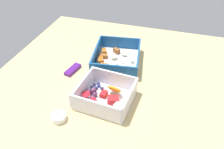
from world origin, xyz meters
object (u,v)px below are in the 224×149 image
Objects in this scene: paper_cup_liner at (59,117)px; candy_bar at (73,70)px; fruit_bowl at (105,96)px; pasta_container at (116,59)px.

candy_bar is at bearing 14.84° from paper_cup_liner.
paper_cup_liner reaches higher than candy_bar.
pasta_container is at bearing 6.72° from fruit_bowl.
pasta_container is 1.30× the size of fruit_bowl.
fruit_bowl reaches higher than pasta_container.
pasta_container is at bearing -53.92° from candy_bar.
fruit_bowl is (-20.16, -2.38, 0.30)cm from pasta_container.
fruit_bowl reaches higher than candy_bar.
fruit_bowl is 14.51cm from paper_cup_liner.
fruit_bowl is at bearing -124.39° from candy_bar.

